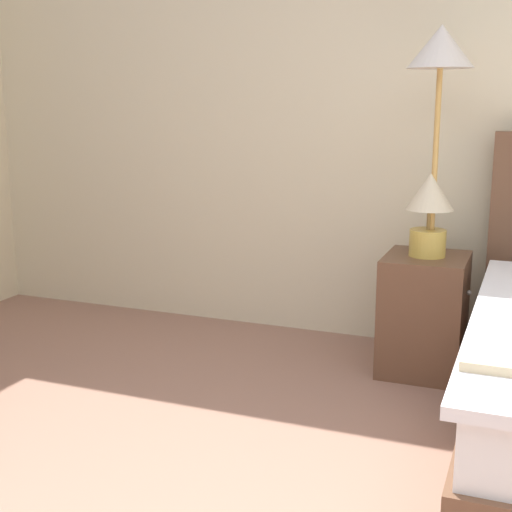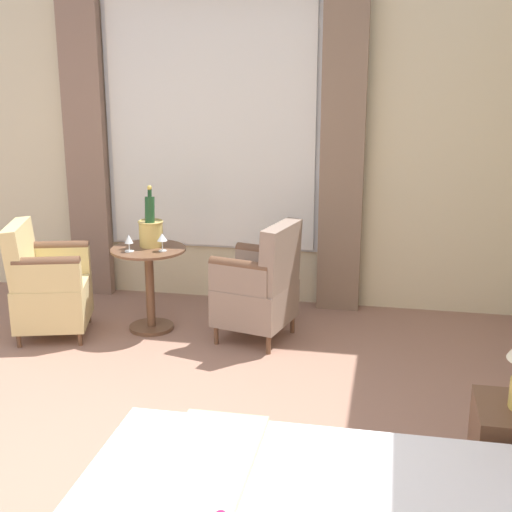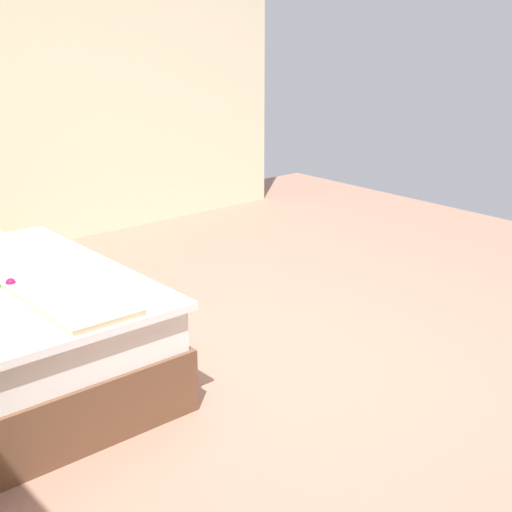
{
  "view_description": "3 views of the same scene",
  "coord_description": "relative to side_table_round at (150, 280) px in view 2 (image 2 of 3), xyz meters",
  "views": [
    {
      "loc": [
        0.26,
        -1.34,
        1.36
      ],
      "look_at": [
        -0.64,
        0.92,
        0.83
      ],
      "focal_mm": 50.0,
      "sensor_mm": 36.0,
      "label": 1
    },
    {
      "loc": [
        2.83,
        1.56,
        2.12
      ],
      "look_at": [
        -0.9,
        0.82,
        1.05
      ],
      "focal_mm": 50.0,
      "sensor_mm": 36.0,
      "label": 2
    },
    {
      "loc": [
        -2.45,
        2.26,
        1.84
      ],
      "look_at": [
        -0.76,
        0.8,
        1.1
      ],
      "focal_mm": 50.0,
      "sensor_mm": 36.0,
      "label": 3
    }
  ],
  "objects": [
    {
      "name": "ground_plane",
      "position": [
        2.26,
        0.3,
        -0.41
      ],
      "size": [
        7.79,
        7.79,
        0.0
      ],
      "primitive_type": "plane",
      "color": "#9E725E"
    },
    {
      "name": "champagne_bucket",
      "position": [
        -0.07,
        0.0,
        0.4
      ],
      "size": [
        0.2,
        0.2,
        0.48
      ],
      "color": "tan",
      "rests_on": "side_table_round"
    },
    {
      "name": "wine_glass_near_edge",
      "position": [
        0.06,
        0.14,
        0.37
      ],
      "size": [
        0.08,
        0.08,
        0.14
      ],
      "color": "white",
      "rests_on": "side_table_round"
    },
    {
      "name": "armchair_facing_bed",
      "position": [
        0.26,
        -0.74,
        -0.01
      ],
      "size": [
        0.69,
        0.69,
        0.9
      ],
      "color": "brown",
      "rests_on": "ground"
    },
    {
      "name": "wall_window_side",
      "position": [
        -0.92,
        0.3,
        1.06
      ],
      "size": [
        0.27,
        5.35,
        2.95
      ],
      "color": "beige",
      "rests_on": "ground"
    },
    {
      "name": "side_table_round",
      "position": [
        0.0,
        0.0,
        0.0
      ],
      "size": [
        0.59,
        0.59,
        0.67
      ],
      "color": "brown",
      "rests_on": "ground"
    },
    {
      "name": "wine_glass_near_bucket",
      "position": [
        0.12,
        -0.11,
        0.35
      ],
      "size": [
        0.07,
        0.07,
        0.13
      ],
      "color": "white",
      "rests_on": "side_table_round"
    },
    {
      "name": "armchair_by_window",
      "position": [
        0.04,
        0.9,
        0.02
      ],
      "size": [
        0.65,
        0.65,
        0.93
      ],
      "color": "brown",
      "rests_on": "ground"
    }
  ]
}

